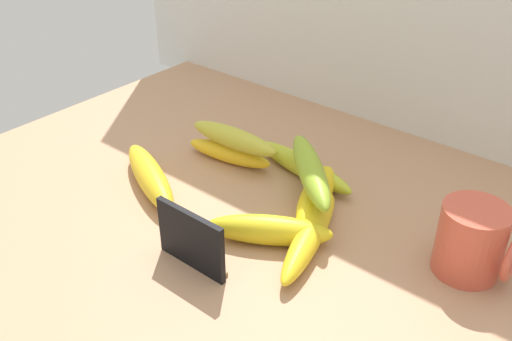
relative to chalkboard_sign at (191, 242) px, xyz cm
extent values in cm
cube|color=tan|center=(1.78, 13.49, -5.36)|extent=(110.00, 76.00, 3.00)
cube|color=black|center=(0.00, -0.07, 0.34)|extent=(11.00, 0.80, 8.40)
cube|color=olive|center=(0.00, 0.73, -3.56)|extent=(9.90, 1.20, 0.60)
cylinder|color=#D0533D|center=(27.59, 21.67, 0.90)|extent=(8.43, 8.43, 9.52)
ellipsoid|color=yellow|center=(4.70, 10.03, -1.79)|extent=(16.91, 12.64, 4.14)
ellipsoid|color=yellow|center=(4.98, 20.89, -1.71)|extent=(9.65, 16.70, 4.29)
ellipsoid|color=gold|center=(-18.14, 8.90, -1.75)|extent=(20.32, 12.66, 4.21)
ellipsoid|color=yellow|center=(9.45, 12.90, -2.10)|extent=(9.57, 21.09, 3.52)
ellipsoid|color=yellow|center=(-14.03, 22.78, -2.25)|extent=(16.03, 5.73, 3.21)
ellipsoid|color=gold|center=(-1.77, 27.06, -2.13)|extent=(20.85, 6.86, 3.46)
ellipsoid|color=gold|center=(-12.75, 22.66, 1.11)|extent=(17.23, 4.31, 3.52)
ellipsoid|color=#8EAF2A|center=(3.77, 20.81, 2.29)|extent=(17.40, 16.89, 3.71)
camera|label=1|loc=(42.93, -39.16, 45.99)|focal=40.40mm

